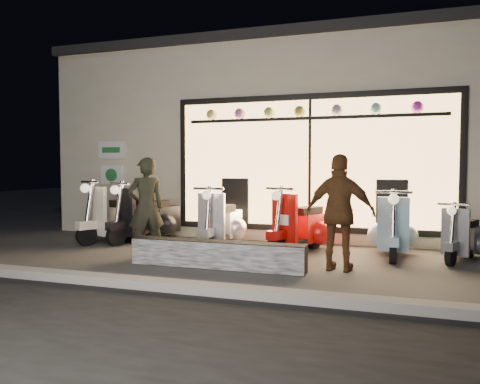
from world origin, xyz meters
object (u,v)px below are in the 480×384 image
at_px(woman, 340,213).
at_px(graffiti_barrier, 217,254).
at_px(scooter_red, 305,226).
at_px(man, 146,207).
at_px(scooter_silver, 222,223).

bearing_deg(woman, graffiti_barrier, 18.23).
xyz_separation_m(scooter_red, woman, (0.77, -1.45, 0.39)).
height_order(man, woman, woman).
xyz_separation_m(graffiti_barrier, man, (-1.40, 0.44, 0.62)).
distance_m(scooter_silver, woman, 2.75).
distance_m(graffiti_barrier, scooter_red, 2.07).
bearing_deg(graffiti_barrier, man, 162.76).
height_order(graffiti_barrier, scooter_silver, scooter_silver).
distance_m(scooter_silver, scooter_red, 1.54).
xyz_separation_m(graffiti_barrier, woman, (1.73, 0.37, 0.63)).
height_order(graffiti_barrier, man, man).
relative_size(scooter_red, man, 0.91).
relative_size(graffiti_barrier, scooter_silver, 1.75).
xyz_separation_m(man, woman, (3.13, -0.06, 0.02)).
bearing_deg(man, scooter_red, 167.90).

